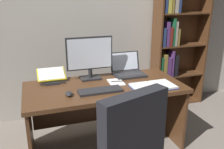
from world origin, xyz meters
The scene contains 11 objects.
wall_back centered at (0.00, 1.92, 1.34)m, with size 5.67×0.12×2.68m, color #B2ADA3.
desk centered at (-0.06, 1.03, 0.52)m, with size 1.61×0.76×0.72m.
bookshelf centered at (1.20, 1.71, 1.10)m, with size 0.78×0.27×2.25m.
monitor centered at (-0.15, 1.20, 0.95)m, with size 0.51×0.16×0.47m.
laptop centered at (0.30, 1.21, 0.77)m, with size 0.35×0.31×0.24m.
keyboard centered at (-0.15, 0.80, 0.73)m, with size 0.42×0.15×0.02m, color #232326.
computer_mouse centered at (-0.45, 0.80, 0.74)m, with size 0.06×0.10×0.04m, color #232326.
reading_stand_with_book centered at (-0.56, 1.26, 0.78)m, with size 0.29×0.27×0.12m.
open_binder centered at (0.39, 0.75, 0.73)m, with size 0.45×0.28×0.02m.
notepad centered at (0.07, 0.99, 0.72)m, with size 0.15×0.21×0.01m, color white.
pen centered at (0.09, 0.99, 0.73)m, with size 0.01×0.01×0.14m, color black.
Camera 1 is at (-0.73, -1.31, 1.62)m, focal length 39.38 mm.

